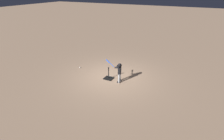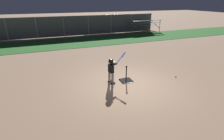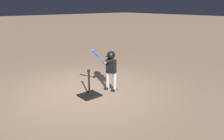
# 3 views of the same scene
# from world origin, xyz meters

# --- Properties ---
(ground_plane) EXTENTS (90.00, 90.00, 0.00)m
(ground_plane) POSITION_xyz_m (0.00, 0.00, 0.00)
(ground_plane) COLOR #93755B
(home_plate) EXTENTS (0.48, 0.48, 0.02)m
(home_plate) POSITION_xyz_m (0.12, 0.23, 0.01)
(home_plate) COLOR white
(home_plate) RESTS_ON ground_plane
(batting_tee) EXTENTS (0.51, 0.46, 0.71)m
(batting_tee) POSITION_xyz_m (0.13, 0.29, 0.08)
(batting_tee) COLOR black
(batting_tee) RESTS_ON ground_plane
(batter_child) EXTENTS (0.87, 0.39, 1.29)m
(batter_child) POSITION_xyz_m (-0.55, 0.34, 0.71)
(batter_child) COLOR gray
(batter_child) RESTS_ON ground_plane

